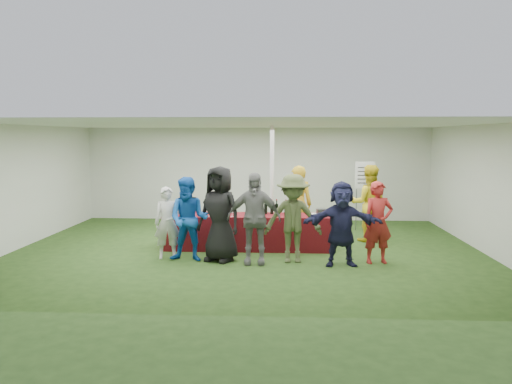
# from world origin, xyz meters

# --- Properties ---
(ground) EXTENTS (60.00, 60.00, 0.00)m
(ground) POSITION_xyz_m (0.00, 0.00, 0.00)
(ground) COLOR #284719
(ground) RESTS_ON ground
(tent) EXTENTS (10.00, 10.00, 10.00)m
(tent) POSITION_xyz_m (0.50, 1.20, 1.35)
(tent) COLOR white
(tent) RESTS_ON ground
(serving_table) EXTENTS (3.60, 0.80, 0.75)m
(serving_table) POSITION_xyz_m (-0.02, 0.14, 0.38)
(serving_table) COLOR #611112
(serving_table) RESTS_ON ground
(wine_bottles) EXTENTS (0.60, 0.11, 0.32)m
(wine_bottles) POSITION_xyz_m (0.53, 0.28, 0.87)
(wine_bottles) COLOR black
(wine_bottles) RESTS_ON serving_table
(wine_glasses) EXTENTS (1.17, 0.14, 0.16)m
(wine_glasses) POSITION_xyz_m (-0.92, -0.11, 0.86)
(wine_glasses) COLOR silver
(wine_glasses) RESTS_ON serving_table
(water_bottle) EXTENTS (0.07, 0.07, 0.23)m
(water_bottle) POSITION_xyz_m (-0.00, 0.22, 0.85)
(water_bottle) COLOR silver
(water_bottle) RESTS_ON serving_table
(bar_towel) EXTENTS (0.25, 0.18, 0.03)m
(bar_towel) POSITION_xyz_m (1.45, 0.19, 0.77)
(bar_towel) COLOR white
(bar_towel) RESTS_ON serving_table
(dump_bucket) EXTENTS (0.22, 0.22, 0.18)m
(dump_bucket) POSITION_xyz_m (1.58, -0.08, 0.84)
(dump_bucket) COLOR slate
(dump_bucket) RESTS_ON serving_table
(wine_list_sign) EXTENTS (0.50, 0.03, 1.80)m
(wine_list_sign) POSITION_xyz_m (2.87, 2.43, 1.32)
(wine_list_sign) COLOR slate
(wine_list_sign) RESTS_ON ground
(staff_pourer) EXTENTS (0.68, 0.47, 1.80)m
(staff_pourer) POSITION_xyz_m (1.10, 0.74, 0.90)
(staff_pourer) COLOR gold
(staff_pourer) RESTS_ON ground
(staff_back) EXTENTS (0.89, 0.70, 1.79)m
(staff_back) POSITION_xyz_m (2.76, 1.09, 0.90)
(staff_back) COLOR gold
(staff_back) RESTS_ON ground
(customer_0) EXTENTS (0.59, 0.45, 1.45)m
(customer_0) POSITION_xyz_m (-1.54, -0.82, 0.72)
(customer_0) COLOR silver
(customer_0) RESTS_ON ground
(customer_1) EXTENTS (0.86, 0.70, 1.66)m
(customer_1) POSITION_xyz_m (-1.08, -1.00, 0.83)
(customer_1) COLOR #1452B1
(customer_1) RESTS_ON ground
(customer_2) EXTENTS (1.08, 0.93, 1.87)m
(customer_2) POSITION_xyz_m (-0.47, -0.96, 0.94)
(customer_2) COLOR black
(customer_2) RESTS_ON ground
(customer_3) EXTENTS (1.04, 0.44, 1.77)m
(customer_3) POSITION_xyz_m (0.21, -1.15, 0.89)
(customer_3) COLOR slate
(customer_3) RESTS_ON ground
(customer_4) EXTENTS (1.13, 0.68, 1.72)m
(customer_4) POSITION_xyz_m (0.96, -0.99, 0.86)
(customer_4) COLOR #444F2B
(customer_4) RESTS_ON ground
(customer_5) EXTENTS (1.52, 0.57, 1.61)m
(customer_5) POSITION_xyz_m (1.88, -1.20, 0.81)
(customer_5) COLOR #191B3A
(customer_5) RESTS_ON ground
(customer_6) EXTENTS (0.64, 0.48, 1.59)m
(customer_6) POSITION_xyz_m (2.60, -0.97, 0.80)
(customer_6) COLOR maroon
(customer_6) RESTS_ON ground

